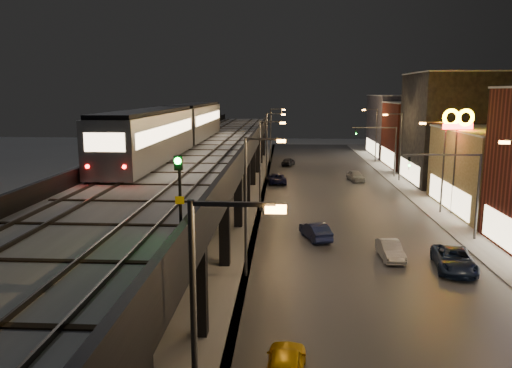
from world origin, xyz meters
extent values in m
cube|color=#46474D|center=(7.50, 35.00, 0.03)|extent=(17.00, 120.00, 0.06)
cube|color=#9FA1A8|center=(17.50, 35.00, 0.07)|extent=(4.00, 120.00, 0.14)
cube|color=#9FA1A8|center=(-6.00, 35.00, 0.03)|extent=(11.00, 120.00, 0.06)
cube|color=black|center=(-6.00, 32.00, 5.80)|extent=(9.00, 100.00, 1.00)
cube|color=black|center=(-6.00, -5.00, 5.15)|extent=(8.00, 0.60, 0.50)
cube|color=black|center=(-9.70, 5.00, 2.65)|extent=(0.70, 0.70, 5.30)
cube|color=black|center=(-2.30, 5.00, 2.65)|extent=(0.70, 0.70, 5.30)
cube|color=black|center=(-6.00, 5.00, 5.15)|extent=(8.00, 0.60, 0.50)
cube|color=black|center=(-9.70, 15.00, 2.65)|extent=(0.70, 0.70, 5.30)
cube|color=black|center=(-2.30, 15.00, 2.65)|extent=(0.70, 0.70, 5.30)
cube|color=black|center=(-6.00, 15.00, 5.15)|extent=(8.00, 0.60, 0.50)
cube|color=black|center=(-9.70, 25.00, 2.65)|extent=(0.70, 0.70, 5.30)
cube|color=black|center=(-2.30, 25.00, 2.65)|extent=(0.70, 0.70, 5.30)
cube|color=black|center=(-6.00, 25.00, 5.15)|extent=(8.00, 0.60, 0.50)
cube|color=black|center=(-9.70, 35.00, 2.65)|extent=(0.70, 0.70, 5.30)
cube|color=black|center=(-2.30, 35.00, 2.65)|extent=(0.70, 0.70, 5.30)
cube|color=black|center=(-6.00, 35.00, 5.15)|extent=(8.00, 0.60, 0.50)
cube|color=black|center=(-9.70, 45.00, 2.65)|extent=(0.70, 0.70, 5.30)
cube|color=black|center=(-2.30, 45.00, 2.65)|extent=(0.70, 0.70, 5.30)
cube|color=black|center=(-6.00, 45.00, 5.15)|extent=(8.00, 0.60, 0.50)
cube|color=black|center=(-9.70, 55.00, 2.65)|extent=(0.70, 0.70, 5.30)
cube|color=black|center=(-2.30, 55.00, 2.65)|extent=(0.70, 0.70, 5.30)
cube|color=black|center=(-6.00, 55.00, 5.15)|extent=(8.00, 0.60, 0.50)
cube|color=black|center=(-9.70, 65.00, 2.65)|extent=(0.70, 0.70, 5.30)
cube|color=black|center=(-2.30, 65.00, 2.65)|extent=(0.70, 0.70, 5.30)
cube|color=black|center=(-6.00, 65.00, 5.15)|extent=(8.00, 0.60, 0.50)
cube|color=black|center=(-9.70, 75.00, 2.65)|extent=(0.70, 0.70, 5.30)
cube|color=black|center=(-2.30, 75.00, 2.65)|extent=(0.70, 0.70, 5.30)
cube|color=black|center=(-6.00, 75.00, 5.15)|extent=(8.00, 0.60, 0.50)
cube|color=#B2B7C1|center=(-6.00, 32.00, 6.38)|extent=(8.40, 100.00, 0.16)
cube|color=#332D28|center=(-9.22, 32.00, 6.54)|extent=(0.08, 98.00, 0.16)
cube|color=#332D28|center=(-7.78, 32.00, 6.54)|extent=(0.08, 98.00, 0.16)
cube|color=#332D28|center=(-4.72, 32.00, 6.54)|extent=(0.08, 98.00, 0.16)
cube|color=#332D28|center=(-3.28, 32.00, 6.54)|extent=(0.08, 98.00, 0.16)
cube|color=black|center=(-6.00, 2.00, 6.49)|extent=(7.80, 0.24, 0.06)
cube|color=black|center=(-6.00, 18.00, 6.49)|extent=(7.80, 0.24, 0.06)
cube|color=black|center=(-6.00, 34.00, 6.49)|extent=(7.80, 0.24, 0.06)
cube|color=black|center=(-6.00, 50.00, 6.49)|extent=(7.80, 0.24, 0.06)
cube|color=black|center=(-6.00, 66.00, 6.49)|extent=(7.80, 0.24, 0.06)
cube|color=black|center=(-1.65, 32.00, 6.85)|extent=(0.30, 100.00, 1.10)
cube|color=black|center=(-10.35, 32.00, 6.85)|extent=(0.30, 100.00, 1.10)
cube|color=#FFE4B0|center=(17.95, 18.00, 1.60)|extent=(0.10, 9.60, 2.40)
cube|color=#FFE4B0|center=(17.95, 32.00, 1.60)|extent=(0.10, 12.00, 2.40)
cube|color=black|center=(24.00, 48.00, 7.00)|extent=(12.00, 13.00, 14.00)
cube|color=#FFE4B0|center=(17.95, 48.00, 1.60)|extent=(0.10, 10.40, 2.40)
cube|color=#B2B7C1|center=(24.00, 48.00, 14.08)|extent=(12.20, 13.20, 0.16)
cube|color=#531A15|center=(24.00, 62.00, 5.00)|extent=(12.00, 12.00, 10.00)
cube|color=#FFE4B0|center=(17.95, 62.00, 1.60)|extent=(0.10, 9.60, 2.40)
cube|color=#B2B7C1|center=(24.00, 62.00, 10.08)|extent=(12.20, 12.20, 0.16)
cube|color=#3E3D4A|center=(24.00, 76.00, 5.50)|extent=(12.00, 16.00, 11.00)
cube|color=#FFE4B0|center=(17.95, 76.00, 1.60)|extent=(0.10, 12.80, 2.40)
cube|color=#B2B7C1|center=(24.00, 76.00, 11.08)|extent=(12.20, 16.20, 0.16)
cylinder|color=#38383A|center=(-0.70, -5.00, 4.50)|extent=(0.18, 0.18, 9.00)
cube|color=#38383A|center=(0.40, -5.00, 8.90)|extent=(2.20, 0.12, 0.12)
cube|color=orange|center=(1.50, -5.00, 8.78)|extent=(0.55, 0.28, 0.18)
cylinder|color=#38383A|center=(-0.70, 13.00, 4.50)|extent=(0.18, 0.18, 9.00)
cube|color=#38383A|center=(0.40, 13.00, 8.90)|extent=(2.20, 0.12, 0.12)
cube|color=orange|center=(1.50, 13.00, 8.78)|extent=(0.55, 0.28, 0.18)
cube|color=orange|center=(14.80, 13.00, 8.78)|extent=(0.55, 0.28, 0.18)
cylinder|color=#38383A|center=(-0.70, 31.00, 4.50)|extent=(0.18, 0.18, 9.00)
cube|color=#38383A|center=(0.40, 31.00, 8.90)|extent=(2.20, 0.12, 0.12)
cube|color=orange|center=(1.50, 31.00, 8.78)|extent=(0.55, 0.28, 0.18)
cylinder|color=#38383A|center=(17.00, 31.00, 4.50)|extent=(0.18, 0.18, 9.00)
cube|color=#38383A|center=(15.90, 31.00, 8.90)|extent=(2.20, 0.12, 0.12)
cube|color=orange|center=(14.80, 31.00, 8.78)|extent=(0.55, 0.28, 0.18)
cylinder|color=#38383A|center=(-0.70, 49.00, 4.50)|extent=(0.18, 0.18, 9.00)
cube|color=#38383A|center=(0.40, 49.00, 8.90)|extent=(2.20, 0.12, 0.12)
cube|color=orange|center=(1.50, 49.00, 8.78)|extent=(0.55, 0.28, 0.18)
cylinder|color=#38383A|center=(17.00, 49.00, 4.50)|extent=(0.18, 0.18, 9.00)
cube|color=#38383A|center=(15.90, 49.00, 8.90)|extent=(2.20, 0.12, 0.12)
cube|color=orange|center=(14.80, 49.00, 8.78)|extent=(0.55, 0.28, 0.18)
cylinder|color=#38383A|center=(-0.70, 67.00, 4.50)|extent=(0.18, 0.18, 9.00)
cube|color=#38383A|center=(0.40, 67.00, 8.90)|extent=(2.20, 0.12, 0.12)
cube|color=orange|center=(1.50, 67.00, 8.78)|extent=(0.55, 0.28, 0.18)
cylinder|color=#38383A|center=(17.00, 67.00, 4.50)|extent=(0.18, 0.18, 9.00)
cube|color=#38383A|center=(15.90, 67.00, 8.90)|extent=(2.20, 0.12, 0.12)
cube|color=orange|center=(14.80, 67.00, 8.78)|extent=(0.55, 0.28, 0.18)
cylinder|color=#38383A|center=(17.00, 22.00, 3.50)|extent=(0.20, 0.20, 7.00)
cube|color=#38383A|center=(14.00, 22.00, 6.90)|extent=(6.00, 0.12, 0.12)
imported|color=black|center=(11.50, 22.00, 6.40)|extent=(0.20, 0.16, 1.00)
sphere|color=#0CFF26|center=(11.50, 21.85, 6.15)|extent=(0.18, 0.18, 0.18)
cylinder|color=#38383A|center=(17.00, 52.00, 3.50)|extent=(0.20, 0.20, 7.00)
cube|color=#38383A|center=(14.00, 52.00, 6.90)|extent=(6.00, 0.12, 0.12)
imported|color=black|center=(11.50, 52.00, 6.40)|extent=(0.20, 0.16, 1.00)
sphere|color=#0CFF26|center=(11.50, 51.85, 6.15)|extent=(0.18, 0.18, 0.18)
cube|color=gray|center=(-8.50, 19.59, 8.39)|extent=(3.12, 18.80, 3.54)
cube|color=black|center=(-8.50, 19.59, 10.30)|extent=(2.79, 18.26, 0.27)
cube|color=beige|center=(-10.07, 19.59, 8.88)|extent=(0.05, 17.19, 0.97)
cube|color=beige|center=(-6.93, 19.59, 8.88)|extent=(0.05, 17.19, 0.97)
cube|color=gray|center=(-8.50, 39.50, 8.39)|extent=(3.12, 18.80, 3.54)
cube|color=black|center=(-8.50, 39.50, 10.30)|extent=(2.79, 18.26, 0.27)
cube|color=beige|center=(-10.07, 39.50, 8.88)|extent=(0.05, 17.19, 0.97)
cube|color=beige|center=(-6.93, 39.50, 8.88)|extent=(0.05, 17.19, 0.97)
cube|color=beige|center=(-8.50, 10.18, 8.93)|extent=(2.36, 0.05, 1.07)
sphere|color=#FF0C0C|center=(-9.57, 10.16, 7.53)|extent=(0.21, 0.21, 0.21)
sphere|color=#FF0C0C|center=(-7.43, 10.16, 7.53)|extent=(0.21, 0.21, 0.21)
cylinder|color=black|center=(-2.10, 0.23, 8.04)|extent=(0.11, 0.11, 2.84)
cube|color=black|center=(-2.10, 0.11, 9.22)|extent=(0.30, 0.17, 0.52)
sphere|color=#0CFF26|center=(-2.10, -0.01, 9.32)|extent=(0.25, 0.25, 0.25)
cube|color=yellow|center=(-2.10, 0.13, 7.85)|extent=(0.33, 0.04, 0.28)
imported|color=#E1A500|center=(1.84, 1.31, 0.69)|extent=(1.91, 4.15, 1.38)
imported|color=#17204D|center=(4.25, 21.44, 0.69)|extent=(2.61, 4.45, 1.39)
imported|color=#0D1034|center=(0.72, 46.27, 0.67)|extent=(2.71, 5.02, 1.34)
imported|color=black|center=(2.31, 62.00, 0.65)|extent=(2.46, 4.08, 1.30)
imported|color=#989BA0|center=(9.26, 16.91, 0.64)|extent=(1.54, 3.97, 1.29)
imported|color=#162344|center=(13.05, 14.88, 0.73)|extent=(3.09, 5.52, 1.46)
imported|color=#A0A2AB|center=(11.18, 48.53, 0.70)|extent=(2.34, 4.33, 1.40)
cylinder|color=#38383A|center=(18.00, 30.72, 4.11)|extent=(0.24, 0.24, 8.22)
cube|color=#FF0C0C|center=(18.00, 30.72, 8.53)|extent=(2.88, 0.25, 0.51)
torus|color=#F4C900|center=(17.33, 30.72, 9.35)|extent=(1.70, 0.59, 1.67)
torus|color=#F4C900|center=(18.67, 30.72, 9.35)|extent=(1.70, 0.59, 1.67)
camera|label=1|loc=(1.71, -17.47, 11.75)|focal=35.00mm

